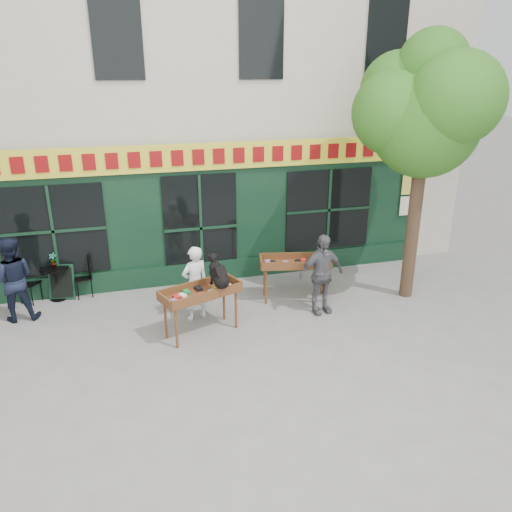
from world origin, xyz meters
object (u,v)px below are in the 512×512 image
at_px(bistro_table, 56,277).
at_px(man_right, 321,274).
at_px(book_cart_center, 201,294).
at_px(woman, 195,283).
at_px(book_cart_right, 295,264).
at_px(dog, 219,271).
at_px(man_left, 13,279).

bearing_deg(bistro_table, man_right, -21.81).
distance_m(book_cart_center, man_right, 2.56).
distance_m(woman, bistro_table, 3.31).
relative_size(book_cart_right, bistro_table, 2.10).
xyz_separation_m(book_cart_center, woman, (-0.00, 0.65, -0.04)).
distance_m(dog, man_right, 2.26).
bearing_deg(book_cart_right, book_cart_center, -143.92).
height_order(man_right, bistro_table, man_right).
distance_m(book_cart_right, man_left, 5.80).
height_order(dog, man_right, man_right).
bearing_deg(dog, book_cart_right, 8.23).
relative_size(woman, man_right, 0.91).
bearing_deg(dog, woman, 96.46).
height_order(woman, man_right, man_right).
bearing_deg(dog, man_left, 136.79).
distance_m(dog, bistro_table, 4.06).
relative_size(dog, man_right, 0.35).
distance_m(man_right, bistro_table, 5.79).
relative_size(book_cart_right, man_left, 0.91).
distance_m(book_cart_center, woman, 0.65).
relative_size(book_cart_center, man_right, 0.95).
bearing_deg(woman, book_cart_right, 168.12).
height_order(book_cart_center, man_right, man_right).
xyz_separation_m(book_cart_center, book_cart_right, (2.25, 0.98, 0.00)).
relative_size(dog, bistro_table, 0.79).
relative_size(book_cart_center, woman, 1.04).
xyz_separation_m(man_right, man_left, (-6.07, 1.37, 0.02)).
height_order(book_cart_right, man_left, man_left).
height_order(woman, man_left, man_left).
bearing_deg(woman, dog, 96.46).
bearing_deg(dog, man_right, -12.98).
bearing_deg(woman, book_cart_center, 69.90).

